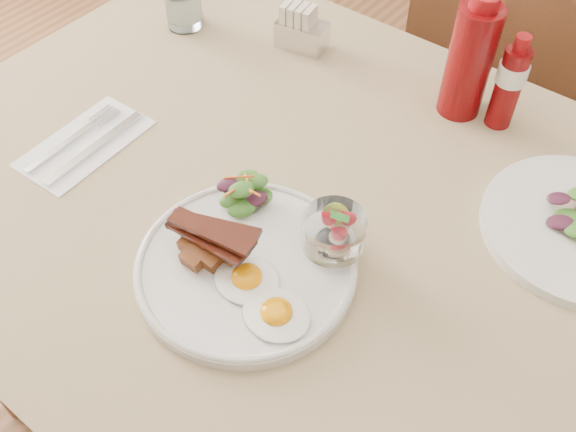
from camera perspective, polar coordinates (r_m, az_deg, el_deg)
name	(u,v)px	position (r m, az deg, el deg)	size (l,w,h in m)	color
table	(337,260)	(0.94, 4.42, -3.93)	(1.33, 0.88, 0.75)	#513019
chair_far	(510,103)	(1.48, 19.12, 9.46)	(0.42, 0.42, 0.93)	#513019
main_plate	(246,267)	(0.81, -3.73, -4.56)	(0.28, 0.28, 0.02)	silver
fried_eggs	(261,295)	(0.77, -2.38, -7.06)	(0.16, 0.12, 0.02)	white
bacon_potato_pile	(210,242)	(0.80, -6.95, -2.32)	(0.13, 0.08, 0.06)	brown
side_salad	(244,194)	(0.86, -3.90, 1.98)	(0.08, 0.07, 0.04)	#215416
fruit_cup	(334,232)	(0.78, 4.11, -1.40)	(0.08, 0.08, 0.08)	white
ketchup_bottle	(470,59)	(1.01, 15.88, 13.24)	(0.09, 0.09, 0.20)	#5D0507
hot_sauce_bottle	(509,83)	(1.01, 19.07, 11.09)	(0.06, 0.06, 0.16)	#5D0507
sugar_caddy	(301,30)	(1.15, 1.14, 16.18)	(0.09, 0.06, 0.08)	silver
water_glass	(183,1)	(1.21, -9.34, 18.34)	(0.06, 0.06, 0.11)	white
napkin_cutlery	(85,144)	(1.02, -17.58, 6.15)	(0.11, 0.20, 0.01)	white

